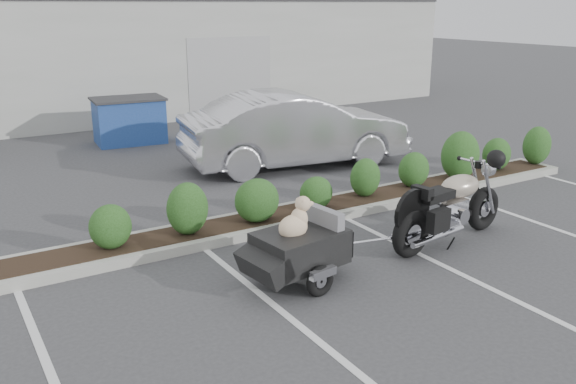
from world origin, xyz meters
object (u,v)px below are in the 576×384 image
sedan (296,129)px  dumpster (129,120)px  pet_trailer (299,247)px  motorcycle (451,207)px

sedan → dumpster: size_ratio=2.65×
pet_trailer → dumpster: (0.73, 9.74, 0.10)m
sedan → dumpster: bearing=38.3°
pet_trailer → sedan: sedan is taller
sedan → pet_trailer: bearing=156.8°
motorcycle → sedan: (0.48, 5.35, 0.27)m
dumpster → sedan: bearing=-54.9°
motorcycle → pet_trailer: (-2.79, 0.02, -0.07)m
motorcycle → pet_trailer: size_ratio=1.24×
pet_trailer → dumpster: dumpster is taller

